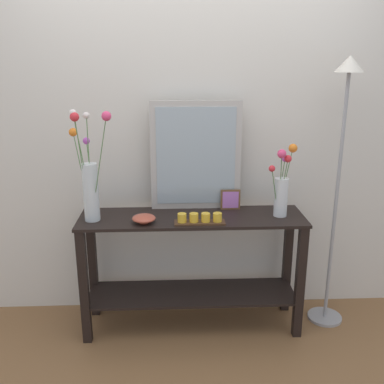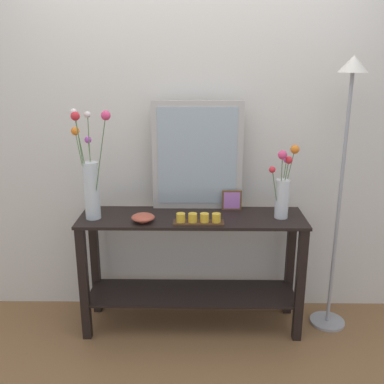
# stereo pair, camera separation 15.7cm
# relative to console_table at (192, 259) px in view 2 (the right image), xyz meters

# --- Properties ---
(ground_plane) EXTENTS (7.00, 6.00, 0.02)m
(ground_plane) POSITION_rel_console_table_xyz_m (0.00, 0.00, -0.51)
(ground_plane) COLOR brown
(wall_back) EXTENTS (6.40, 0.08, 2.70)m
(wall_back) POSITION_rel_console_table_xyz_m (0.00, 0.32, 0.85)
(wall_back) COLOR silver
(wall_back) RESTS_ON ground
(console_table) EXTENTS (1.47, 0.41, 0.81)m
(console_table) POSITION_rel_console_table_xyz_m (0.00, 0.00, 0.00)
(console_table) COLOR black
(console_table) RESTS_ON ground
(mirror_leaning) EXTENTS (0.61, 0.03, 0.73)m
(mirror_leaning) POSITION_rel_console_table_xyz_m (0.03, 0.17, 0.67)
(mirror_leaning) COLOR #B7B2AD
(mirror_leaning) RESTS_ON console_table
(tall_vase_left) EXTENTS (0.30, 0.26, 0.71)m
(tall_vase_left) POSITION_rel_console_table_xyz_m (-0.64, -0.04, 0.56)
(tall_vase_left) COLOR silver
(tall_vase_left) RESTS_ON console_table
(vase_right) EXTENTS (0.21, 0.17, 0.46)m
(vase_right) POSITION_rel_console_table_xyz_m (0.58, -0.01, 0.50)
(vase_right) COLOR silver
(vase_right) RESTS_ON console_table
(candle_tray) EXTENTS (0.32, 0.09, 0.07)m
(candle_tray) POSITION_rel_console_table_xyz_m (0.04, -0.13, 0.33)
(candle_tray) COLOR #472D1C
(candle_tray) RESTS_ON console_table
(picture_frame_small) EXTENTS (0.13, 0.01, 0.14)m
(picture_frame_small) POSITION_rel_console_table_xyz_m (0.27, 0.13, 0.37)
(picture_frame_small) COLOR brown
(picture_frame_small) RESTS_ON console_table
(decorative_bowl) EXTENTS (0.15, 0.15, 0.05)m
(decorative_bowl) POSITION_rel_console_table_xyz_m (-0.31, -0.10, 0.33)
(decorative_bowl) COLOR #B24C38
(decorative_bowl) RESTS_ON console_table
(floor_lamp) EXTENTS (0.24, 0.24, 1.82)m
(floor_lamp) POSITION_rel_console_table_xyz_m (0.96, 0.02, 0.72)
(floor_lamp) COLOR #9E9EA3
(floor_lamp) RESTS_ON ground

